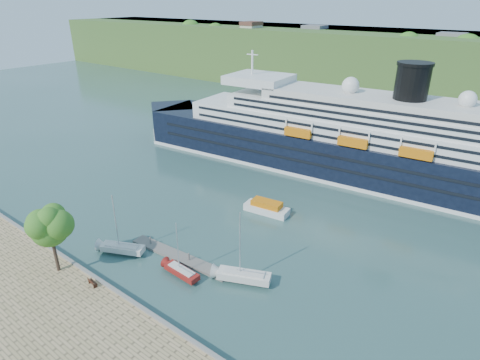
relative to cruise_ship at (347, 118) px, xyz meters
name	(u,v)px	position (x,y,z in m)	size (l,w,h in m)	color
ground	(102,286)	(-8.98, -57.01, -12.64)	(400.00, 400.00, 0.00)	#2A4B46
far_hillside	(420,66)	(-8.98, 87.99, -0.64)	(400.00, 50.00, 24.00)	#305120
quay_coping	(100,280)	(-8.98, -57.21, -11.49)	(220.00, 0.50, 0.30)	slate
cruise_ship	(347,118)	(0.00, 0.00, 0.00)	(112.55, 16.39, 25.28)	black
park_bench	(93,282)	(-8.97, -58.27, -11.10)	(1.69, 0.69, 1.08)	#482114
promenade_tree	(51,236)	(-15.74, -59.29, -6.06)	(6.74, 6.74, 11.16)	#2B6B1C
floating_pontoon	(179,257)	(-5.38, -45.84, -12.44)	(17.93, 2.19, 0.40)	slate
sailboat_white_near	(120,227)	(-13.05, -50.34, -7.82)	(7.46, 2.07, 9.63)	silver
sailboat_red	(180,252)	(-1.77, -48.82, -8.50)	(6.41, 1.78, 8.28)	maroon
sailboat_white_far	(244,251)	(5.96, -44.41, -7.36)	(8.17, 2.27, 10.55)	silver
tender_launch	(267,207)	(-2.79, -25.93, -11.48)	(8.40, 2.87, 2.32)	orange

